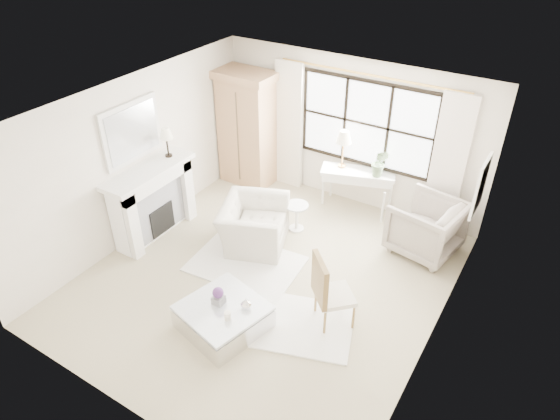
# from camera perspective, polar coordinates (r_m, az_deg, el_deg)

# --- Properties ---
(floor) EXTENTS (5.50, 5.50, 0.00)m
(floor) POSITION_cam_1_polar(r_m,az_deg,el_deg) (7.73, -1.54, -7.74)
(floor) COLOR #BEB18D
(floor) RESTS_ON ground
(ceiling) EXTENTS (5.50, 5.50, 0.00)m
(ceiling) POSITION_cam_1_polar(r_m,az_deg,el_deg) (6.29, -1.91, 11.11)
(ceiling) COLOR white
(ceiling) RESTS_ON ground
(wall_back) EXTENTS (5.00, 0.00, 5.00)m
(wall_back) POSITION_cam_1_polar(r_m,az_deg,el_deg) (9.05, 8.00, 8.73)
(wall_back) COLOR white
(wall_back) RESTS_ON ground
(wall_front) EXTENTS (5.00, 0.00, 5.00)m
(wall_front) POSITION_cam_1_polar(r_m,az_deg,el_deg) (5.37, -18.45, -12.96)
(wall_front) COLOR white
(wall_front) RESTS_ON ground
(wall_left) EXTENTS (0.00, 5.50, 5.50)m
(wall_left) POSITION_cam_1_polar(r_m,az_deg,el_deg) (8.38, -16.22, 5.56)
(wall_left) COLOR silver
(wall_left) RESTS_ON ground
(wall_right) EXTENTS (0.00, 5.50, 5.50)m
(wall_right) POSITION_cam_1_polar(r_m,az_deg,el_deg) (6.15, 18.28, -5.99)
(wall_right) COLOR silver
(wall_right) RESTS_ON ground
(window_pane) EXTENTS (2.40, 0.02, 1.50)m
(window_pane) POSITION_cam_1_polar(r_m,az_deg,el_deg) (8.83, 9.85, 9.69)
(window_pane) COLOR white
(window_pane) RESTS_ON wall_back
(window_frame) EXTENTS (2.50, 0.04, 1.50)m
(window_frame) POSITION_cam_1_polar(r_m,az_deg,el_deg) (8.82, 9.82, 9.67)
(window_frame) COLOR black
(window_frame) RESTS_ON wall_back
(curtain_rod) EXTENTS (3.30, 0.04, 0.04)m
(curtain_rod) POSITION_cam_1_polar(r_m,az_deg,el_deg) (8.47, 10.26, 14.94)
(curtain_rod) COLOR gold
(curtain_rod) RESTS_ON wall_back
(curtain_left) EXTENTS (0.55, 0.10, 2.47)m
(curtain_left) POSITION_cam_1_polar(r_m,az_deg,el_deg) (9.51, 1.05, 9.56)
(curtain_left) COLOR white
(curtain_left) RESTS_ON ground
(curtain_right) EXTENTS (0.55, 0.10, 2.47)m
(curtain_right) POSITION_cam_1_polar(r_m,az_deg,el_deg) (8.54, 18.65, 4.76)
(curtain_right) COLOR white
(curtain_right) RESTS_ON ground
(fireplace) EXTENTS (0.58, 1.66, 1.26)m
(fireplace) POSITION_cam_1_polar(r_m,az_deg,el_deg) (8.57, -14.45, 1.07)
(fireplace) COLOR white
(fireplace) RESTS_ON ground
(mirror_frame) EXTENTS (0.05, 1.15, 0.95)m
(mirror_frame) POSITION_cam_1_polar(r_m,az_deg,el_deg) (8.15, -16.61, 8.55)
(mirror_frame) COLOR silver
(mirror_frame) RESTS_ON wall_left
(mirror_glass) EXTENTS (0.02, 1.00, 0.80)m
(mirror_glass) POSITION_cam_1_polar(r_m,az_deg,el_deg) (8.13, -16.46, 8.51)
(mirror_glass) COLOR silver
(mirror_glass) RESTS_ON wall_left
(art_frame) EXTENTS (0.04, 0.62, 0.82)m
(art_frame) POSITION_cam_1_polar(r_m,az_deg,el_deg) (7.47, 21.96, 2.54)
(art_frame) COLOR white
(art_frame) RESTS_ON wall_right
(art_canvas) EXTENTS (0.01, 0.52, 0.72)m
(art_canvas) POSITION_cam_1_polar(r_m,az_deg,el_deg) (7.47, 21.81, 2.58)
(art_canvas) COLOR beige
(art_canvas) RESTS_ON wall_right
(mantel_lamp) EXTENTS (0.22, 0.22, 0.51)m
(mantel_lamp) POSITION_cam_1_polar(r_m,az_deg,el_deg) (8.38, -12.92, 8.41)
(mantel_lamp) COLOR black
(mantel_lamp) RESTS_ON fireplace
(armoire) EXTENTS (1.13, 0.72, 2.24)m
(armoire) POSITION_cam_1_polar(r_m,az_deg,el_deg) (9.69, -3.80, 9.34)
(armoire) COLOR tan
(armoire) RESTS_ON floor
(console_table) EXTENTS (1.38, 0.84, 0.80)m
(console_table) POSITION_cam_1_polar(r_m,az_deg,el_deg) (9.17, 8.72, 2.29)
(console_table) COLOR silver
(console_table) RESTS_ON floor
(console_lamp) EXTENTS (0.28, 0.28, 0.69)m
(console_lamp) POSITION_cam_1_polar(r_m,az_deg,el_deg) (8.82, 7.31, 8.15)
(console_lamp) COLOR #A9773A
(console_lamp) RESTS_ON console_table
(orchid_plant) EXTENTS (0.30, 0.25, 0.52)m
(orchid_plant) POSITION_cam_1_polar(r_m,az_deg,el_deg) (8.73, 11.35, 5.29)
(orchid_plant) COLOR #5C7951
(orchid_plant) RESTS_ON console_table
(side_table) EXTENTS (0.40, 0.40, 0.51)m
(side_table) POSITION_cam_1_polar(r_m,az_deg,el_deg) (8.55, 1.92, -0.39)
(side_table) COLOR white
(side_table) RESTS_ON floor
(rug_left) EXTENTS (1.79, 1.34, 0.03)m
(rug_left) POSITION_cam_1_polar(r_m,az_deg,el_deg) (7.97, -3.94, -6.17)
(rug_left) COLOR white
(rug_left) RESTS_ON floor
(rug_right) EXTENTS (1.71, 1.48, 0.03)m
(rug_right) POSITION_cam_1_polar(r_m,az_deg,el_deg) (7.01, 2.20, -12.96)
(rug_right) COLOR white
(rug_right) RESTS_ON floor
(club_armchair) EXTENTS (1.36, 1.44, 0.75)m
(club_armchair) POSITION_cam_1_polar(r_m,az_deg,el_deg) (8.20, -3.03, -1.67)
(club_armchair) COLOR beige
(club_armchair) RESTS_ON floor
(wingback_chair) EXTENTS (1.17, 1.15, 0.92)m
(wingback_chair) POSITION_cam_1_polar(r_m,az_deg,el_deg) (8.32, 16.30, -1.87)
(wingback_chair) COLOR gray
(wingback_chair) RESTS_ON floor
(french_chair) EXTENTS (0.68, 0.68, 1.08)m
(french_chair) POSITION_cam_1_polar(r_m,az_deg,el_deg) (6.89, 6.03, -10.66)
(french_chair) COLOR olive
(french_chair) RESTS_ON floor
(coffee_table) EXTENTS (1.21, 1.21, 0.38)m
(coffee_table) POSITION_cam_1_polar(r_m,az_deg,el_deg) (6.91, -6.48, -12.10)
(coffee_table) COLOR silver
(coffee_table) RESTS_ON floor
(planter_box) EXTENTS (0.15, 0.15, 0.11)m
(planter_box) POSITION_cam_1_polar(r_m,az_deg,el_deg) (6.79, -7.03, -10.16)
(planter_box) COLOR slate
(planter_box) RESTS_ON coffee_table
(planter_flowers) EXTENTS (0.15, 0.15, 0.15)m
(planter_flowers) POSITION_cam_1_polar(r_m,az_deg,el_deg) (6.70, -7.10, -9.35)
(planter_flowers) COLOR #562B6C
(planter_flowers) RESTS_ON planter_box
(pillar_candle) EXTENTS (0.09, 0.09, 0.12)m
(pillar_candle) POSITION_cam_1_polar(r_m,az_deg,el_deg) (6.56, -6.02, -11.93)
(pillar_candle) COLOR white
(pillar_candle) RESTS_ON coffee_table
(coffee_vase) EXTENTS (0.15, 0.15, 0.15)m
(coffee_vase) POSITION_cam_1_polar(r_m,az_deg,el_deg) (6.67, -3.90, -10.62)
(coffee_vase) COLOR white
(coffee_vase) RESTS_ON coffee_table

